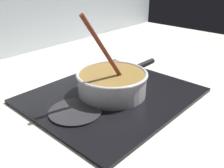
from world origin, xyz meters
TOP-DOWN VIEW (x-y plane):
  - ground at (0.00, 0.00)m, footprint 2.40×1.60m
  - backsplash_wall at (0.00, 0.79)m, footprint 2.40×0.02m
  - hob_plate at (0.03, 0.11)m, footprint 0.56×0.48m
  - burner_ring at (0.03, 0.11)m, footprint 0.18×0.18m
  - spare_burner at (-0.14, 0.11)m, footprint 0.17×0.17m
  - cooking_pan at (0.03, 0.11)m, footprint 0.38×0.25m

SIDE VIEW (x-z plane):
  - ground at x=0.00m, z-range -0.04..0.00m
  - hob_plate at x=0.03m, z-range 0.00..0.01m
  - spare_burner at x=-0.14m, z-range 0.01..0.02m
  - burner_ring at x=0.03m, z-range 0.01..0.02m
  - cooking_pan at x=0.03m, z-range -0.09..0.20m
  - backsplash_wall at x=0.00m, z-range 0.00..0.55m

